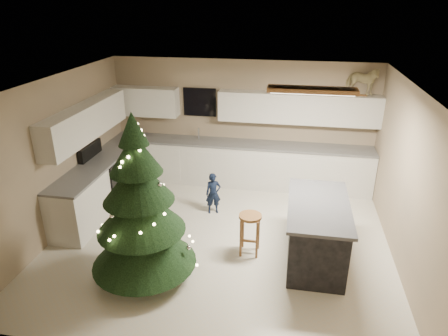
{
  "coord_description": "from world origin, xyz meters",
  "views": [
    {
      "loc": [
        1.07,
        -5.6,
        3.75
      ],
      "look_at": [
        0.0,
        0.35,
        1.15
      ],
      "focal_mm": 32.0,
      "sensor_mm": 36.0,
      "label": 1
    }
  ],
  "objects_px": {
    "christmas_tree": "(141,214)",
    "island": "(316,232)",
    "bar_stool": "(250,225)",
    "toddler": "(213,193)",
    "rocking_horse": "(362,81)"
  },
  "relations": [
    {
      "from": "christmas_tree",
      "to": "island",
      "type": "bearing_deg",
      "value": 19.11
    },
    {
      "from": "island",
      "to": "bar_stool",
      "type": "relative_size",
      "value": 2.51
    },
    {
      "from": "christmas_tree",
      "to": "toddler",
      "type": "xyz_separation_m",
      "value": [
        0.61,
        1.98,
        -0.62
      ]
    },
    {
      "from": "christmas_tree",
      "to": "toddler",
      "type": "height_order",
      "value": "christmas_tree"
    },
    {
      "from": "toddler",
      "to": "rocking_horse",
      "type": "relative_size",
      "value": 1.15
    },
    {
      "from": "bar_stool",
      "to": "rocking_horse",
      "type": "bearing_deg",
      "value": 55.89
    },
    {
      "from": "island",
      "to": "rocking_horse",
      "type": "bearing_deg",
      "value": 73.49
    },
    {
      "from": "toddler",
      "to": "rocking_horse",
      "type": "bearing_deg",
      "value": 9.28
    },
    {
      "from": "island",
      "to": "toddler",
      "type": "relative_size",
      "value": 2.16
    },
    {
      "from": "christmas_tree",
      "to": "bar_stool",
      "type": "bearing_deg",
      "value": 29.73
    },
    {
      "from": "bar_stool",
      "to": "toddler",
      "type": "distance_m",
      "value": 1.43
    },
    {
      "from": "bar_stool",
      "to": "toddler",
      "type": "height_order",
      "value": "toddler"
    },
    {
      "from": "island",
      "to": "rocking_horse",
      "type": "xyz_separation_m",
      "value": [
        0.77,
        2.59,
        1.8
      ]
    },
    {
      "from": "bar_stool",
      "to": "christmas_tree",
      "type": "bearing_deg",
      "value": -150.27
    },
    {
      "from": "island",
      "to": "bar_stool",
      "type": "xyz_separation_m",
      "value": [
        -1.01,
        -0.03,
        0.03
      ]
    }
  ]
}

